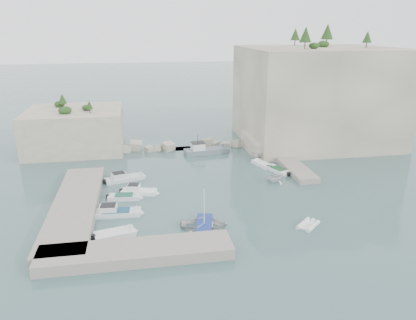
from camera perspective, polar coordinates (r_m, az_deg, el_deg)
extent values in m
plane|color=#426363|center=(51.48, 1.15, -5.25)|extent=(400.00, 400.00, 0.00)
cube|color=beige|center=(77.30, 14.97, 8.75)|extent=(26.00, 22.00, 17.00)
cube|color=beige|center=(70.67, 8.75, 2.25)|extent=(8.00, 10.00, 2.50)
cube|color=beige|center=(74.10, -18.10, 4.10)|extent=(16.00, 14.00, 7.00)
cube|color=#9E9689|center=(50.15, -18.17, -6.21)|extent=(5.00, 24.00, 1.10)
cube|color=#9E9689|center=(39.31, -10.03, -12.67)|extent=(18.00, 4.00, 1.10)
cube|color=#9E9689|center=(63.93, 11.38, -0.44)|extent=(3.00, 16.00, 0.80)
cube|color=beige|center=(71.58, -2.99, 2.19)|extent=(28.00, 3.00, 1.40)
imported|color=silver|center=(44.20, -0.54, -9.46)|extent=(5.73, 4.60, 1.05)
imported|color=silver|center=(57.19, 9.33, -3.02)|extent=(3.84, 3.59, 1.64)
imported|color=silver|center=(66.50, 7.68, 0.14)|extent=(4.44, 2.60, 1.61)
cylinder|color=white|center=(43.03, -0.55, -6.36)|extent=(0.10, 0.10, 4.20)
cone|color=#1E4219|center=(69.76, 13.57, 16.79)|extent=(1.96, 1.96, 2.45)
cone|color=#1E4219|center=(81.25, 16.45, 16.96)|extent=(2.24, 2.24, 2.80)
cone|color=#1E4219|center=(76.96, 21.51, 15.83)|extent=(1.57, 1.57, 1.96)
cone|color=#1E4219|center=(82.00, 12.19, 16.92)|extent=(1.79, 1.79, 2.24)
cone|color=#1E4219|center=(75.35, -19.81, 8.15)|extent=(1.40, 1.40, 1.75)
cone|color=#1E4219|center=(69.82, -16.36, 7.48)|extent=(1.12, 1.12, 1.40)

